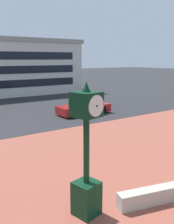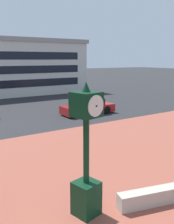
# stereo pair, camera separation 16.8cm
# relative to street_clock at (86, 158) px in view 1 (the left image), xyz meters

# --- Properties ---
(plaza_brick_paving) EXTENTS (44.00, 15.88, 0.01)m
(plaza_brick_paving) POSITION_rel_street_clock_xyz_m (-1.29, 0.59, -1.74)
(plaza_brick_paving) COLOR brown
(plaza_brick_paving) RESTS_ON ground
(planter_wall) EXTENTS (3.20, 1.18, 0.50)m
(planter_wall) POSITION_rel_street_clock_xyz_m (2.44, -0.82, -1.49)
(planter_wall) COLOR #ADA393
(planter_wall) RESTS_ON ground
(street_clock) EXTENTS (0.81, 0.84, 3.89)m
(street_clock) POSITION_rel_street_clock_xyz_m (0.00, 0.00, 0.00)
(street_clock) COLOR black
(street_clock) RESTS_ON ground
(car_street_near) EXTENTS (4.43, 1.81, 1.28)m
(car_street_near) POSITION_rel_street_clock_xyz_m (7.79, 11.60, -1.17)
(car_street_near) COLOR maroon
(car_street_near) RESTS_ON ground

